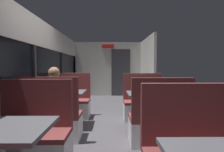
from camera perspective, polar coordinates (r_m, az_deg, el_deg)
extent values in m
cube|color=#423F44|center=(3.90, -2.05, -16.13)|extent=(3.30, 9.20, 0.02)
cube|color=beige|center=(4.08, -23.14, -8.47)|extent=(0.08, 8.40, 0.95)
cube|color=beige|center=(4.06, -23.61, 13.13)|extent=(0.08, 8.40, 0.60)
cube|color=black|center=(4.00, -23.53, 3.56)|extent=(0.03, 8.40, 0.75)
cube|color=#2D2D30|center=(3.99, -23.13, 3.57)|extent=(0.06, 0.08, 0.75)
cube|color=#2D2D30|center=(5.98, -15.37, 3.47)|extent=(0.06, 0.08, 0.75)
cube|color=#2D2D30|center=(8.03, -11.52, 3.40)|extent=(0.06, 0.08, 0.75)
cube|color=beige|center=(7.88, -1.24, 2.19)|extent=(2.90, 0.08, 2.30)
cube|color=#333338|center=(7.85, 2.77, 1.09)|extent=(0.80, 0.04, 2.00)
cube|color=red|center=(7.87, -1.25, 9.27)|extent=(0.50, 0.03, 0.16)
cube|color=beige|center=(6.82, 10.91, 2.00)|extent=(0.08, 2.40, 2.30)
cube|color=silver|center=(2.69, -23.86, -20.84)|extent=(0.95, 0.50, 0.39)
cube|color=brown|center=(2.61, -23.97, -16.31)|extent=(0.95, 0.50, 0.06)
cube|color=brown|center=(2.70, -22.35, -7.79)|extent=(0.95, 0.08, 0.65)
cylinder|color=#9E9EA3|center=(4.05, -14.98, -10.21)|extent=(0.10, 0.10, 0.70)
cube|color=#4C4C51|center=(3.98, -15.05, -5.02)|extent=(0.90, 0.70, 0.04)
cube|color=silver|center=(3.48, -17.75, -15.12)|extent=(0.95, 0.50, 0.39)
cube|color=brown|center=(3.42, -17.82, -11.54)|extent=(0.95, 0.50, 0.06)
cube|color=brown|center=(3.15, -19.07, -6.20)|extent=(0.95, 0.08, 0.65)
cube|color=silver|center=(4.71, -12.91, -10.23)|extent=(0.95, 0.50, 0.39)
cube|color=brown|center=(4.66, -12.95, -7.54)|extent=(0.95, 0.50, 0.06)
cube|color=brown|center=(4.82, -12.46, -2.93)|extent=(0.95, 0.08, 0.65)
cube|color=brown|center=(2.09, 22.29, -11.01)|extent=(0.95, 0.08, 0.65)
cylinder|color=#9E9EA3|center=(3.81, 11.73, -11.00)|extent=(0.10, 0.10, 0.70)
cube|color=#4C4C51|center=(3.74, 11.79, -5.49)|extent=(0.90, 0.70, 0.04)
cube|color=silver|center=(3.24, 14.27, -16.44)|extent=(0.95, 0.50, 0.39)
cube|color=brown|center=(3.18, 14.32, -12.61)|extent=(0.95, 0.50, 0.06)
cube|color=brown|center=(2.90, 15.49, -6.94)|extent=(0.95, 0.08, 0.65)
cube|color=silver|center=(4.48, 9.89, -10.89)|extent=(0.95, 0.50, 0.39)
cube|color=brown|center=(4.43, 9.92, -8.07)|extent=(0.95, 0.50, 0.06)
cube|color=brown|center=(4.58, 9.48, -3.21)|extent=(0.95, 0.08, 0.65)
cube|color=#26262D|center=(3.47, -17.76, -14.65)|extent=(0.30, 0.36, 0.45)
cube|color=#59724C|center=(3.40, -17.66, -5.93)|extent=(0.34, 0.22, 0.60)
sphere|color=#8C664C|center=(3.38, -17.67, 1.00)|extent=(0.20, 0.20, 0.20)
cylinder|color=#59724C|center=(3.63, -19.85, -5.09)|extent=(0.07, 0.28, 0.07)
cylinder|color=#59724C|center=(3.51, -13.66, -5.25)|extent=(0.07, 0.28, 0.07)
cylinder|color=white|center=(3.83, 13.04, -4.34)|extent=(0.07, 0.07, 0.09)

